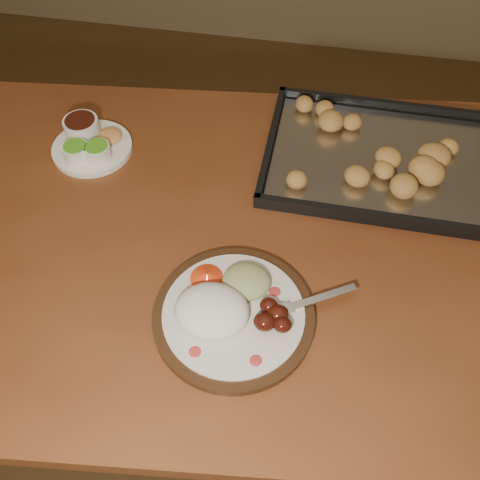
# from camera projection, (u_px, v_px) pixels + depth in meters

# --- Properties ---
(ground) EXTENTS (4.00, 4.00, 0.00)m
(ground) POSITION_uv_depth(u_px,v_px,m) (230.00, 427.00, 1.58)
(ground) COLOR #543A1D
(ground) RESTS_ON ground
(dining_table) EXTENTS (1.59, 1.06, 0.75)m
(dining_table) POSITION_uv_depth(u_px,v_px,m) (245.00, 263.00, 1.14)
(dining_table) COLOR brown
(dining_table) RESTS_ON ground
(dinner_plate) EXTENTS (0.35, 0.29, 0.07)m
(dinner_plate) POSITION_uv_depth(u_px,v_px,m) (230.00, 310.00, 0.93)
(dinner_plate) COLOR #311C0D
(dinner_plate) RESTS_ON dining_table
(condiment_saucer) EXTENTS (0.18, 0.18, 0.06)m
(condiment_saucer) POSITION_uv_depth(u_px,v_px,m) (89.00, 142.00, 1.19)
(condiment_saucer) COLOR white
(condiment_saucer) RESTS_ON dining_table
(baking_tray) EXTENTS (0.50, 0.37, 0.05)m
(baking_tray) POSITION_uv_depth(u_px,v_px,m) (379.00, 157.00, 1.17)
(baking_tray) COLOR black
(baking_tray) RESTS_ON dining_table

